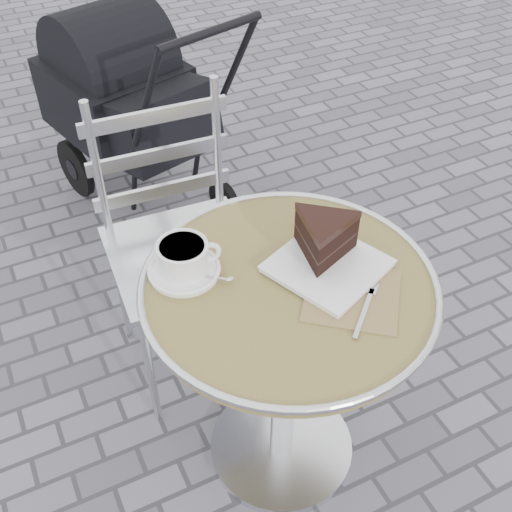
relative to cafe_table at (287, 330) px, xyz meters
name	(u,v)px	position (x,y,z in m)	size (l,w,h in m)	color
ground	(281,448)	(0.00, 0.00, -0.57)	(80.00, 80.00, 0.00)	slate
cafe_table	(287,330)	(0.00, 0.00, 0.00)	(0.72, 0.72, 0.74)	silver
cappuccino_set	(184,260)	(-0.21, 0.14, 0.20)	(0.18, 0.18, 0.09)	white
cake_plate_set	(326,244)	(0.11, 0.03, 0.22)	(0.31, 0.41, 0.13)	#8C704D
bistro_chair	(171,211)	(-0.11, 0.55, 0.03)	(0.46, 0.46, 0.96)	silver
baby_stroller	(131,112)	(0.03, 1.43, -0.12)	(0.66, 1.03, 0.99)	black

